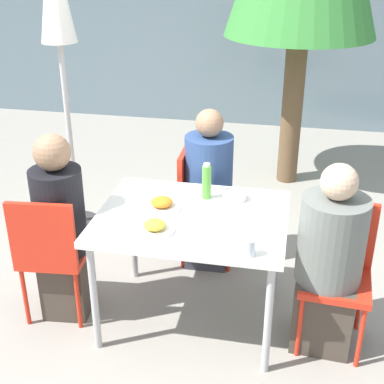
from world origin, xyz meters
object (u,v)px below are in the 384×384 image
(chair_right, at_px, (337,263))
(person_right, at_px, (328,265))
(drinking_cup, at_px, (249,247))
(salad_bowl, at_px, (234,196))
(person_left, at_px, (62,232))
(chair_left, at_px, (51,249))
(bottle, at_px, (207,182))
(person_far, at_px, (208,194))
(chair_far, at_px, (199,196))
(closed_umbrella, at_px, (57,19))

(chair_right, relative_size, person_right, 0.75)
(chair_right, distance_m, drinking_cup, 0.70)
(salad_bowl, bearing_deg, person_left, -162.17)
(person_left, bearing_deg, drinking_cup, -19.75)
(chair_left, bearing_deg, drinking_cup, -15.52)
(bottle, bearing_deg, person_far, 97.92)
(person_right, height_order, chair_far, person_right)
(person_left, height_order, chair_right, person_left)
(chair_right, bearing_deg, drinking_cup, 43.15)
(chair_far, xyz_separation_m, person_far, (0.08, -0.05, 0.05))
(person_left, distance_m, person_right, 1.62)
(chair_left, xyz_separation_m, person_right, (1.67, 0.11, 0.03))
(person_left, distance_m, bottle, 0.95)
(bottle, xyz_separation_m, drinking_cup, (0.33, -0.62, -0.07))
(chair_left, height_order, drinking_cup, chair_left)
(chair_right, height_order, person_far, person_far)
(salad_bowl, bearing_deg, chair_right, -19.86)
(closed_umbrella, xyz_separation_m, salad_bowl, (1.42, -0.76, -0.93))
(person_left, bearing_deg, closed_umbrella, 104.10)
(person_far, bearing_deg, chair_far, -122.00)
(chair_left, height_order, person_left, person_left)
(chair_left, distance_m, chair_far, 1.18)
(person_left, xyz_separation_m, chair_right, (1.68, 0.10, -0.08))
(bottle, bearing_deg, chair_far, 106.13)
(person_right, relative_size, salad_bowl, 7.74)
(chair_left, relative_size, person_right, 0.75)
(chair_left, xyz_separation_m, chair_right, (1.72, 0.18, 0.00))
(chair_left, height_order, closed_umbrella, closed_umbrella)
(person_right, relative_size, chair_far, 1.34)
(closed_umbrella, bearing_deg, salad_bowl, -28.10)
(person_left, xyz_separation_m, person_far, (0.79, 0.77, -0.03))
(closed_umbrella, relative_size, bottle, 10.03)
(chair_left, bearing_deg, closed_umbrella, 100.92)
(chair_left, bearing_deg, bottle, 18.75)
(person_far, bearing_deg, closed_umbrella, -106.61)
(chair_right, relative_size, drinking_cup, 9.21)
(chair_left, bearing_deg, salad_bowl, 15.69)
(person_left, relative_size, bottle, 5.25)
(closed_umbrella, bearing_deg, chair_far, -13.82)
(chair_far, bearing_deg, chair_left, -41.42)
(person_left, height_order, person_right, person_left)
(drinking_cup, bearing_deg, person_left, 165.75)
(chair_left, relative_size, salad_bowl, 5.79)
(person_far, height_order, bottle, person_far)
(chair_right, bearing_deg, bottle, -11.12)
(chair_left, xyz_separation_m, salad_bowl, (1.07, 0.42, 0.27))
(chair_right, relative_size, person_far, 0.73)
(person_left, relative_size, chair_right, 1.40)
(person_right, distance_m, chair_far, 1.21)
(salad_bowl, bearing_deg, chair_left, -158.81)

